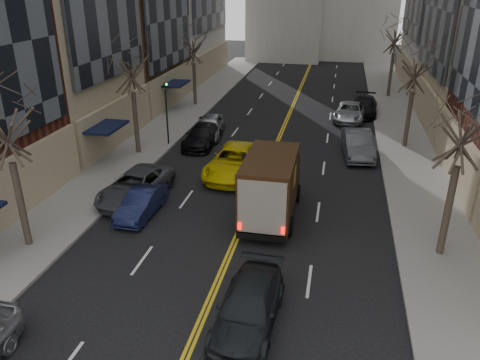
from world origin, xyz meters
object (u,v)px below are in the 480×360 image
object	(u,v)px
taxi	(236,161)
pedestrian	(246,169)
ups_truck	(271,186)
observer_sedan	(249,308)

from	to	relation	value
taxi	pedestrian	size ratio (longest dim) A/B	3.18
ups_truck	pedestrian	distance (m)	4.13
observer_sedan	pedestrian	world-z (taller)	pedestrian
taxi	observer_sedan	bearing A→B (deg)	-71.23
ups_truck	taxi	bearing A→B (deg)	119.88
ups_truck	pedestrian	bearing A→B (deg)	118.42
ups_truck	pedestrian	world-z (taller)	ups_truck
ups_truck	taxi	xyz separation A→B (m)	(-2.86, 4.91, -0.85)
observer_sedan	pedestrian	size ratio (longest dim) A/B	2.61
taxi	pedestrian	bearing A→B (deg)	-51.76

